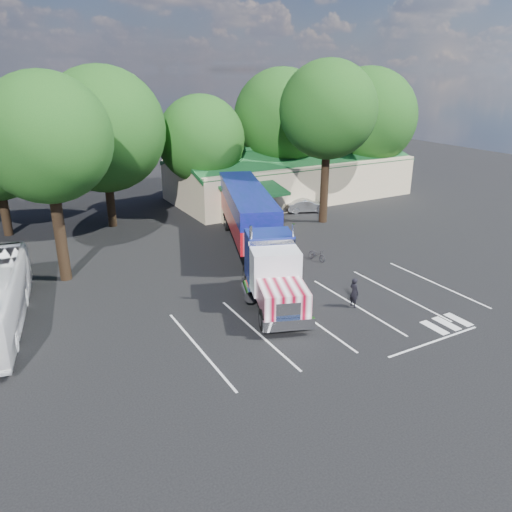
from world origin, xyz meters
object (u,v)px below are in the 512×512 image
semi_truck (252,222)px  silver_sedan (306,206)px  bicycle (317,254)px  woman (354,292)px

semi_truck → silver_sedan: (10.09, 7.94, -1.94)m
semi_truck → bicycle: bearing=-19.1°
semi_truck → woman: size_ratio=12.17×
bicycle → silver_sedan: bearing=50.3°
woman → silver_sedan: size_ratio=0.47×
semi_truck → silver_sedan: size_ratio=5.73×
semi_truck → silver_sedan: semi_truck is taller
silver_sedan → bicycle: bearing=168.8°
bicycle → silver_sedan: silver_sedan is taller
semi_truck → silver_sedan: 12.99m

